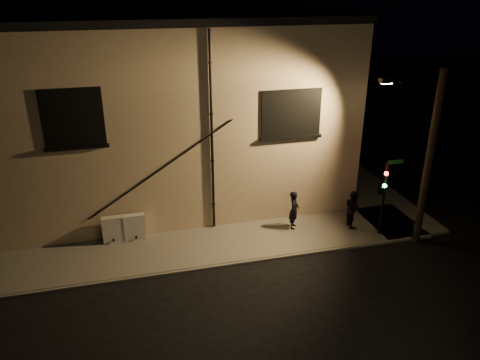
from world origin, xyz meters
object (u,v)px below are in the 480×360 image
object	(u,v)px
pedestrian_a	(294,210)
pedestrian_b	(353,209)
streetlamp_pole	(427,155)
traffic_signal	(382,187)
utility_cabinet	(124,228)

from	to	relation	value
pedestrian_a	pedestrian_b	world-z (taller)	pedestrian_a
pedestrian_a	streetlamp_pole	size ratio (longest dim) A/B	0.24
pedestrian_a	traffic_signal	distance (m)	3.77
utility_cabinet	traffic_signal	size ratio (longest dim) A/B	0.52
pedestrian_b	traffic_signal	xyz separation A→B (m)	(0.64, -1.00, 1.40)
utility_cabinet	pedestrian_a	distance (m)	7.20
pedestrian_a	streetlamp_pole	distance (m)	5.78
utility_cabinet	streetlamp_pole	size ratio (longest dim) A/B	0.24
streetlamp_pole	traffic_signal	bearing A→B (deg)	156.32
utility_cabinet	pedestrian_b	xyz separation A→B (m)	(9.70, -1.18, 0.26)
pedestrian_a	pedestrian_b	xyz separation A→B (m)	(2.55, -0.48, -0.03)
traffic_signal	streetlamp_pole	size ratio (longest dim) A/B	0.46
pedestrian_a	streetlamp_pole	bearing A→B (deg)	-86.44
pedestrian_b	streetlamp_pole	world-z (taller)	streetlamp_pole
utility_cabinet	pedestrian_a	bearing A→B (deg)	-5.61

